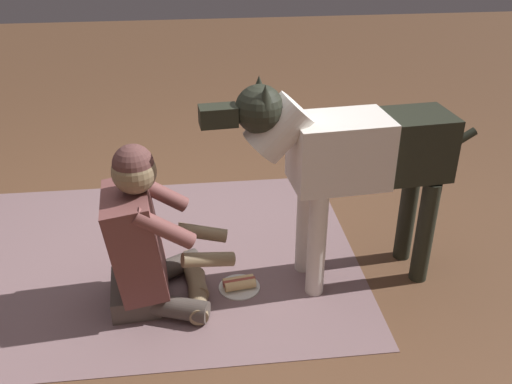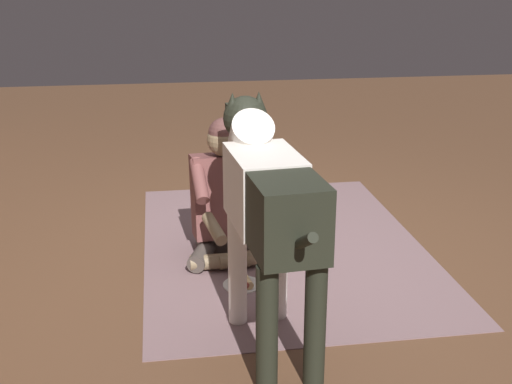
{
  "view_description": "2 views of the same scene",
  "coord_description": "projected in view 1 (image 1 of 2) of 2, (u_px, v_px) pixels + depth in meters",
  "views": [
    {
      "loc": [
        -0.09,
        2.71,
        1.91
      ],
      "look_at": [
        -0.41,
        0.05,
        0.46
      ],
      "focal_mm": 39.8,
      "sensor_mm": 36.0,
      "label": 1
    },
    {
      "loc": [
        -3.68,
        0.72,
        1.75
      ],
      "look_at": [
        -0.27,
        0.2,
        0.56
      ],
      "focal_mm": 46.24,
      "sensor_mm": 36.0,
      "label": 2
    }
  ],
  "objects": [
    {
      "name": "hot_dog_on_plate",
      "position": [
        239.0,
        284.0,
        3.04
      ],
      "size": [
        0.22,
        0.22,
        0.06
      ],
      "color": "silver",
      "rests_on": "ground"
    },
    {
      "name": "area_rug",
      "position": [
        144.0,
        258.0,
        3.29
      ],
      "size": [
        2.45,
        1.8,
        0.01
      ],
      "primitive_type": "cube",
      "color": "#775C5F",
      "rests_on": "ground"
    },
    {
      "name": "person_sitting_on_floor",
      "position": [
        146.0,
        241.0,
        2.8
      ],
      "size": [
        0.65,
        0.58,
        0.88
      ],
      "color": "#483E39",
      "rests_on": "ground"
    },
    {
      "name": "ground_plane",
      "position": [
        185.0,
        262.0,
        3.27
      ],
      "size": [
        13.43,
        13.43,
        0.0
      ],
      "primitive_type": "plane",
      "color": "brown"
    },
    {
      "name": "large_dog",
      "position": [
        350.0,
        156.0,
        2.8
      ],
      "size": [
        1.41,
        0.37,
        1.15
      ],
      "color": "silver",
      "rests_on": "ground"
    }
  ]
}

